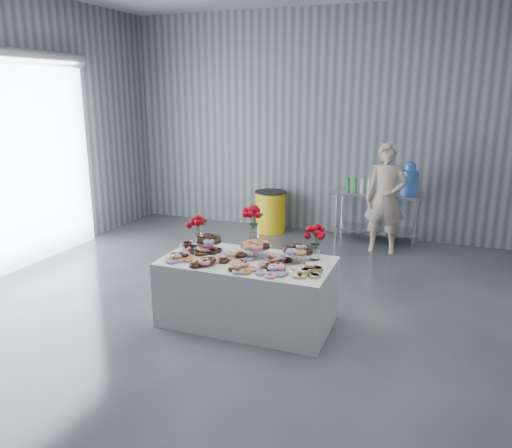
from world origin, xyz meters
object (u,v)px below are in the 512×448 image
Objects in this scene: person at (386,198)px; display_table at (247,292)px; trash_barrel at (271,212)px; prep_table at (377,208)px; water_jug at (409,180)px.

display_table is at bearing -111.94° from person.
person reaches higher than trash_barrel.
prep_table is 1.94× the size of trash_barrel.
trash_barrel is (-2.45, 0.00, -0.76)m from water_jug.
display_table is 4.02m from water_jug.
water_jug is (1.41, 3.69, 0.77)m from display_table.
water_jug reaches higher than display_table.
prep_table is 1.96m from trash_barrel.
display_table is at bearing -110.90° from water_jug.
display_table is 3.83m from trash_barrel.
water_jug is at bearing 52.25° from person.
person is (0.19, -0.45, 0.28)m from prep_table.
trash_barrel is at bearing -180.00° from prep_table.
prep_table is at bearing 109.20° from person.
water_jug is 0.31× the size of person.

